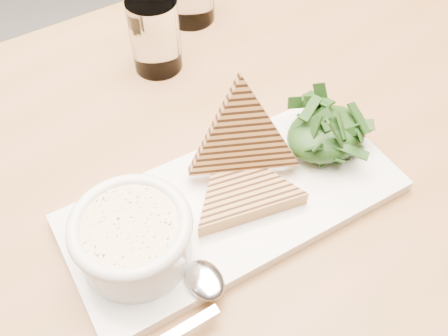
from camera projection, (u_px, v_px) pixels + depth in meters
floor at (240, 247)px, 1.37m from camera, size 6.00×6.00×0.00m
table_top at (265, 170)px, 0.63m from camera, size 1.27×0.88×0.04m
table_leg_br at (340, 72)px, 1.31m from camera, size 0.06×0.06×0.69m
platter at (234, 202)px, 0.57m from camera, size 0.39×0.20×0.02m
soup_bowl at (134, 241)px, 0.50m from camera, size 0.11×0.11×0.05m
soup at (130, 226)px, 0.48m from camera, size 0.10×0.10×0.01m
bowl_rim at (130, 225)px, 0.48m from camera, size 0.12×0.12×0.01m
sandwich_flat at (242, 190)px, 0.56m from camera, size 0.18×0.18×0.02m
sandwich_lean at (243, 138)px, 0.55m from camera, size 0.19×0.19×0.17m
salad_base at (326, 133)px, 0.60m from camera, size 0.10×0.08×0.04m
arugula_pile at (327, 129)px, 0.59m from camera, size 0.11×0.10×0.05m
spoon_bowl at (205, 280)px, 0.49m from camera, size 0.04×0.05×0.01m
glass_near at (155, 35)px, 0.69m from camera, size 0.07×0.07×0.11m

